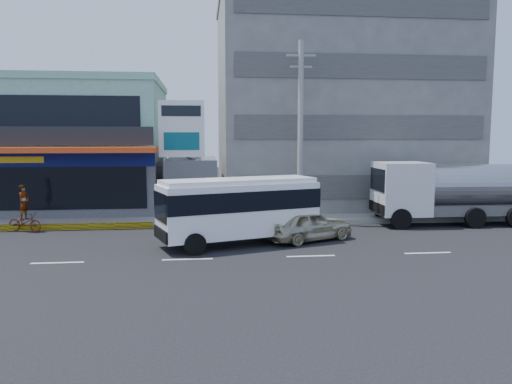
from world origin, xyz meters
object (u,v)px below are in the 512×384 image
Objects in this scene: shop_building at (68,150)px; utility_pole_near at (300,131)px; concrete_building at (335,106)px; motorcycle_rider at (25,216)px; satellite_dish at (191,158)px; billboard at (182,135)px; sedan at (308,225)px; tanker_truck at (448,191)px; minibus at (239,205)px.

shop_building is 15.50m from utility_pole_near.
concrete_building reaches higher than motorcycle_rider.
billboard is (-0.50, -1.80, 1.35)m from satellite_dish.
utility_pole_near is at bearing 2.38° from motorcycle_rider.
shop_building is at bearing -176.65° from concrete_building.
sedan is 0.49× the size of tanker_truck.
tanker_truck is (8.64, 3.52, 1.13)m from sedan.
motorcycle_rider is (-14.45, -0.60, -4.35)m from utility_pole_near.
motorcycle_rider is at bearing 179.27° from tanker_truck.
utility_pole_near is (6.00, -3.60, 1.57)m from satellite_dish.
minibus reaches higher than sedan.
shop_building reaches higher than billboard.
minibus is 11.56m from motorcycle_rider.
shop_building is 0.77× the size of concrete_building.
satellite_dish is (-10.00, -4.00, -3.42)m from concrete_building.
tanker_truck is (14.68, -2.69, -3.07)m from billboard.
billboard is 9.63m from sedan.
shop_building is 2.87× the size of sedan.
billboard is 0.92× the size of minibus.
billboard reaches higher than minibus.
concrete_building is 2.13× the size of minibus.
utility_pole_near reaches higher than billboard.
concrete_building is at bearing 62.24° from utility_pole_near.
minibus is (10.25, -11.40, -2.21)m from shop_building.
motorcycle_rider is (-7.95, -2.40, -4.13)m from billboard.
satellite_dish is at bearing -158.20° from concrete_building.
billboard is 7.86m from minibus.
concrete_building reaches higher than sedan.
shop_building is 1.65× the size of minibus.
satellite_dish is 2.31m from billboard.
shop_building is at bearing 131.96° from minibus.
billboard is (-10.50, -5.80, -2.07)m from concrete_building.
shop_building is 23.49m from tanker_truck.
utility_pole_near is at bearing -25.06° from shop_building.
concrete_building is 10.67× the size of satellite_dish.
tanker_truck is (4.18, -8.49, -5.14)m from concrete_building.
minibus is 3.48m from sedan.
satellite_dish is at bearing -20.21° from shop_building.
utility_pole_near is 7.00m from minibus.
sedan is 1.79× the size of motorcycle_rider.
shop_building is at bearing 154.94° from utility_pole_near.
minibus is (2.25, -8.46, -1.79)m from satellite_dish.
shop_building is 5.13× the size of motorcycle_rider.
utility_pole_near is at bearing -30.89° from sedan.
billboard is at bearing -105.52° from satellite_dish.
tanker_truck is (14.18, -4.49, -1.71)m from satellite_dish.
minibus is 0.85× the size of tanker_truck.
satellite_dish is 0.17× the size of tanker_truck.
billboard is (7.50, -4.75, 0.93)m from shop_building.
sedan is at bearing -55.32° from satellite_dish.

